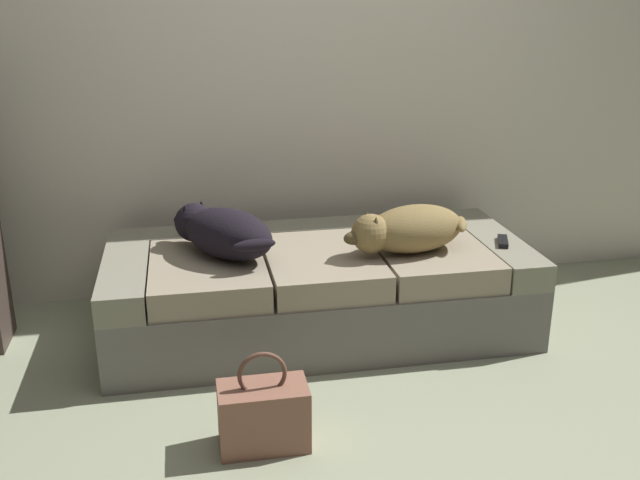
{
  "coord_description": "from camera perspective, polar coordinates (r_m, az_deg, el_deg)",
  "views": [
    {
      "loc": [
        -0.59,
        -2.03,
        1.57
      ],
      "look_at": [
        0.0,
        1.02,
        0.47
      ],
      "focal_mm": 40.27,
      "sensor_mm": 36.0,
      "label": 1
    }
  ],
  "objects": [
    {
      "name": "ground_plane",
      "position": [
        2.63,
        4.41,
        -17.28
      ],
      "size": [
        10.0,
        10.0,
        0.0
      ],
      "primitive_type": "plane",
      "color": "gray"
    },
    {
      "name": "back_wall",
      "position": [
        3.78,
        -2.03,
        16.84
      ],
      "size": [
        6.4,
        0.1,
        2.8
      ],
      "primitive_type": "cube",
      "color": "beige",
      "rests_on": "ground"
    },
    {
      "name": "couch",
      "position": [
        3.44,
        -0.16,
        -3.87
      ],
      "size": [
        1.96,
        0.89,
        0.42
      ],
      "color": "slate",
      "rests_on": "ground"
    },
    {
      "name": "dog_dark",
      "position": [
        3.25,
        -7.8,
        0.67
      ],
      "size": [
        0.52,
        0.57,
        0.22
      ],
      "color": "black",
      "rests_on": "couch"
    },
    {
      "name": "dog_tan",
      "position": [
        3.28,
        6.96,
        0.85
      ],
      "size": [
        0.63,
        0.36,
        0.22
      ],
      "color": "olive",
      "rests_on": "couch"
    },
    {
      "name": "tv_remote",
      "position": [
        3.5,
        14.33,
        -0.1
      ],
      "size": [
        0.1,
        0.16,
        0.02
      ],
      "primitive_type": "cube",
      "rotation": [
        0.0,
        0.0,
        -0.38
      ],
      "color": "black",
      "rests_on": "couch"
    },
    {
      "name": "handbag",
      "position": [
        2.65,
        -4.52,
        -13.67
      ],
      "size": [
        0.32,
        0.18,
        0.38
      ],
      "color": "#895946",
      "rests_on": "ground"
    }
  ]
}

